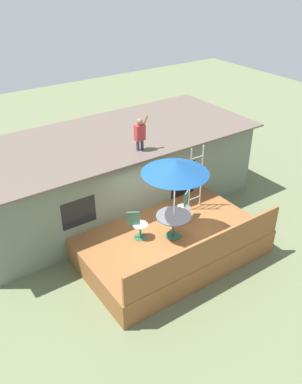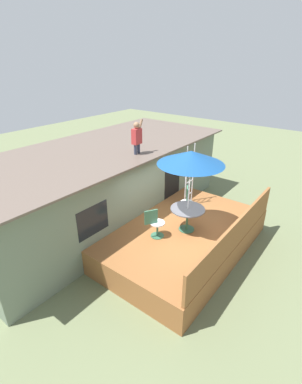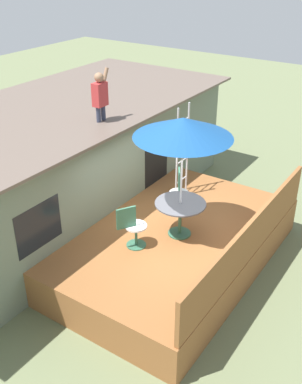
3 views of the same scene
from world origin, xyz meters
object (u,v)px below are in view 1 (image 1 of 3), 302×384
at_px(step_ladder, 196,178).
at_px(person_figure, 140,132).
at_px(patio_chair_right, 184,207).
at_px(patio_chair_left, 138,225).
at_px(patio_umbrella, 175,167).
at_px(patio_table, 174,220).

distance_m(step_ladder, person_figure, 2.34).
relative_size(person_figure, patio_chair_right, 1.21).
height_order(person_figure, patio_chair_right, person_figure).
relative_size(patio_chair_left, patio_chair_right, 1.00).
distance_m(step_ladder, patio_chair_left, 2.58).
bearing_deg(patio_chair_right, patio_umbrella, -0.00).
height_order(step_ladder, patio_chair_left, step_ladder).
bearing_deg(patio_table, step_ladder, 29.62).
bearing_deg(step_ladder, patio_chair_left, -172.04).
relative_size(step_ladder, patio_chair_right, 2.39).
bearing_deg(patio_chair_right, person_figure, -104.25).
bearing_deg(patio_umbrella, patio_chair_left, 148.83).
bearing_deg(step_ladder, patio_table, -150.38).
bearing_deg(step_ladder, patio_umbrella, -150.38).
relative_size(patio_umbrella, step_ladder, 1.15).
distance_m(patio_table, patio_umbrella, 1.76).
relative_size(patio_umbrella, patio_chair_left, 2.76).
relative_size(patio_table, patio_chair_right, 1.13).
bearing_deg(patio_chair_right, patio_table, -0.00).
height_order(patio_chair_left, patio_chair_right, same).
height_order(patio_table, patio_chair_right, patio_chair_right).
xyz_separation_m(patio_table, patio_umbrella, (0.00, 0.00, 1.76)).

